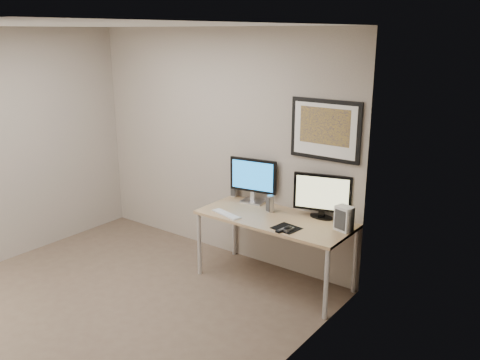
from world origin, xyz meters
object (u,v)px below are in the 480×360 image
(desk, at_px, (275,223))
(fan_unit, at_px, (344,218))
(framed_art, at_px, (325,130))
(monitor_large, at_px, (253,179))
(speaker_right, at_px, (271,204))
(monitor_tv, at_px, (322,195))
(keyboard, at_px, (226,214))
(speaker_left, at_px, (234,188))

(desk, bearing_deg, fan_unit, 7.67)
(framed_art, bearing_deg, desk, -136.54)
(monitor_large, distance_m, speaker_right, 0.40)
(monitor_tv, bearing_deg, monitor_large, 165.26)
(keyboard, bearing_deg, monitor_tv, 45.99)
(desk, xyz_separation_m, speaker_left, (-0.75, 0.30, 0.16))
(fan_unit, bearing_deg, desk, -157.95)
(speaker_left, xyz_separation_m, fan_unit, (1.46, -0.21, 0.03))
(desk, distance_m, monitor_large, 0.62)
(framed_art, bearing_deg, keyboard, -144.90)
(framed_art, bearing_deg, speaker_right, -155.26)
(speaker_right, distance_m, fan_unit, 0.84)
(monitor_large, relative_size, speaker_right, 3.01)
(monitor_large, bearing_deg, desk, -38.12)
(speaker_right, bearing_deg, monitor_large, 170.65)
(monitor_tv, xyz_separation_m, keyboard, (-0.83, -0.50, -0.24))
(monitor_large, height_order, fan_unit, monitor_large)
(speaker_left, bearing_deg, monitor_large, -27.74)
(monitor_large, distance_m, keyboard, 0.55)
(speaker_right, xyz_separation_m, fan_unit, (0.84, -0.02, 0.03))
(desk, bearing_deg, speaker_right, 139.12)
(desk, relative_size, fan_unit, 6.65)
(framed_art, bearing_deg, fan_unit, -33.12)
(speaker_left, bearing_deg, desk, -39.93)
(desk, relative_size, framed_art, 2.13)
(monitor_tv, bearing_deg, keyboard, -165.04)
(speaker_left, height_order, speaker_right, speaker_left)
(speaker_left, relative_size, speaker_right, 1.05)
(monitor_tv, height_order, speaker_left, monitor_tv)
(keyboard, bearing_deg, speaker_right, 61.80)
(desk, relative_size, speaker_left, 8.45)
(fan_unit, bearing_deg, speaker_right, -166.67)
(monitor_large, bearing_deg, speaker_left, 161.18)
(framed_art, height_order, monitor_large, framed_art)
(framed_art, xyz_separation_m, fan_unit, (0.36, -0.24, -0.77))
(desk, relative_size, monitor_tv, 2.80)
(desk, height_order, keyboard, keyboard)
(monitor_tv, bearing_deg, fan_unit, -43.77)
(monitor_large, xyz_separation_m, speaker_right, (0.32, -0.14, -0.19))
(framed_art, xyz_separation_m, monitor_large, (-0.80, -0.08, -0.62))
(keyboard, bearing_deg, monitor_large, 105.41)
(speaker_right, bearing_deg, fan_unit, 12.91)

